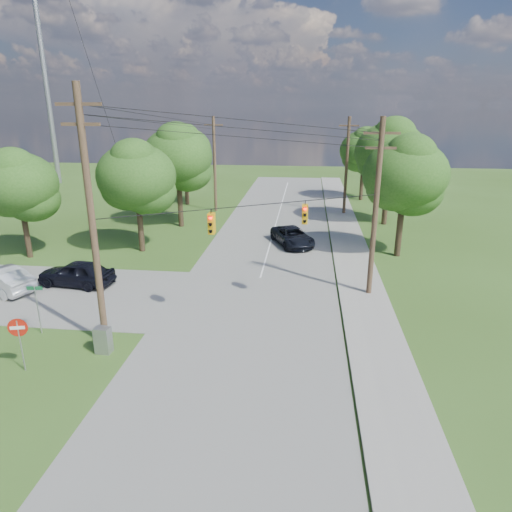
# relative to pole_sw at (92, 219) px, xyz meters

# --- Properties ---
(ground) EXTENTS (140.00, 140.00, 0.00)m
(ground) POSITION_rel_pole_sw_xyz_m (4.60, -0.40, -6.23)
(ground) COLOR #34511B
(ground) RESTS_ON ground
(main_road) EXTENTS (10.00, 100.00, 0.03)m
(main_road) POSITION_rel_pole_sw_xyz_m (6.60, 4.60, -6.21)
(main_road) COLOR gray
(main_road) RESTS_ON ground
(sidewalk_east) EXTENTS (2.60, 100.00, 0.12)m
(sidewalk_east) POSITION_rel_pole_sw_xyz_m (13.30, 4.60, -6.17)
(sidewalk_east) COLOR gray
(sidewalk_east) RESTS_ON ground
(pole_sw) EXTENTS (2.00, 0.32, 12.00)m
(pole_sw) POSITION_rel_pole_sw_xyz_m (0.00, 0.00, 0.00)
(pole_sw) COLOR brown
(pole_sw) RESTS_ON ground
(pole_ne) EXTENTS (2.00, 0.32, 10.50)m
(pole_ne) POSITION_rel_pole_sw_xyz_m (13.50, 7.60, -0.76)
(pole_ne) COLOR brown
(pole_ne) RESTS_ON ground
(pole_north_e) EXTENTS (2.00, 0.32, 10.00)m
(pole_north_e) POSITION_rel_pole_sw_xyz_m (13.50, 29.60, -1.10)
(pole_north_e) COLOR brown
(pole_north_e) RESTS_ON ground
(pole_north_w) EXTENTS (2.00, 0.32, 10.00)m
(pole_north_w) POSITION_rel_pole_sw_xyz_m (-0.40, 29.60, -1.10)
(pole_north_w) COLOR brown
(pole_north_w) RESTS_ON ground
(power_lines) EXTENTS (13.93, 29.62, 4.93)m
(power_lines) POSITION_rel_pole_sw_xyz_m (6.10, 11.14, 2.93)
(power_lines) COLOR black
(power_lines) RESTS_ON ground
(traffic_signals) EXTENTS (4.91, 3.27, 1.05)m
(traffic_signals) POSITION_rel_pole_sw_xyz_m (7.15, 4.03, -0.73)
(traffic_signals) COLOR #E5A80D
(traffic_signals) RESTS_ON ground
(radio_mast) EXTENTS (0.70, 0.70, 45.00)m
(radio_mast) POSITION_rel_pole_sw_xyz_m (-27.40, 45.60, 16.27)
(radio_mast) COLOR gray
(radio_mast) RESTS_ON ground
(tree_w_near) EXTENTS (6.00, 6.00, 8.40)m
(tree_w_near) POSITION_rel_pole_sw_xyz_m (-3.40, 14.60, -0.30)
(tree_w_near) COLOR #3C2D1E
(tree_w_near) RESTS_ON ground
(tree_w_mid) EXTENTS (6.40, 6.40, 9.22)m
(tree_w_mid) POSITION_rel_pole_sw_xyz_m (-2.40, 22.60, 0.35)
(tree_w_mid) COLOR #3C2D1E
(tree_w_mid) RESTS_ON ground
(tree_w_far) EXTENTS (6.00, 6.00, 8.73)m
(tree_w_far) POSITION_rel_pole_sw_xyz_m (-4.40, 32.60, 0.02)
(tree_w_far) COLOR #3C2D1E
(tree_w_far) RESTS_ON ground
(tree_e_near) EXTENTS (6.20, 6.20, 8.81)m
(tree_e_near) POSITION_rel_pole_sw_xyz_m (16.60, 15.60, 0.02)
(tree_e_near) COLOR #3C2D1E
(tree_e_near) RESTS_ON ground
(tree_e_mid) EXTENTS (6.60, 6.60, 9.64)m
(tree_e_mid) POSITION_rel_pole_sw_xyz_m (17.10, 25.60, 0.68)
(tree_e_mid) COLOR #3C2D1E
(tree_e_mid) RESTS_ON ground
(tree_e_far) EXTENTS (5.80, 5.80, 8.32)m
(tree_e_far) POSITION_rel_pole_sw_xyz_m (16.10, 37.60, -0.31)
(tree_e_far) COLOR #3C2D1E
(tree_e_far) RESTS_ON ground
(tree_cross_n) EXTENTS (5.60, 5.60, 7.91)m
(tree_cross_n) POSITION_rel_pole_sw_xyz_m (-11.40, 12.10, -0.63)
(tree_cross_n) COLOR #3C2D1E
(tree_cross_n) RESTS_ON ground
(car_cross_dark) EXTENTS (5.03, 2.47, 1.65)m
(car_cross_dark) POSITION_rel_pole_sw_xyz_m (-4.96, 6.95, -5.37)
(car_cross_dark) COLOR black
(car_cross_dark) RESTS_ON cross_road
(car_main_north) EXTENTS (4.26, 5.75, 1.45)m
(car_main_north) POSITION_rel_pole_sw_xyz_m (8.45, 17.48, -5.47)
(car_main_north) COLOR black
(car_main_north) RESTS_ON main_road
(control_cabinet) EXTENTS (0.75, 0.57, 1.29)m
(control_cabinet) POSITION_rel_pole_sw_xyz_m (0.30, -0.86, -5.58)
(control_cabinet) COLOR gray
(control_cabinet) RESTS_ON ground
(do_not_enter_sign) EXTENTS (0.82, 0.23, 2.50)m
(do_not_enter_sign) POSITION_rel_pole_sw_xyz_m (-2.50, -2.72, -4.41)
(do_not_enter_sign) COLOR gray
(do_not_enter_sign) RESTS_ON ground
(street_name_sign) EXTENTS (0.77, 0.12, 2.58)m
(street_name_sign) POSITION_rel_pole_sw_xyz_m (-3.68, 0.60, -4.58)
(street_name_sign) COLOR gray
(street_name_sign) RESTS_ON ground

